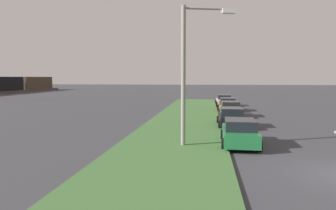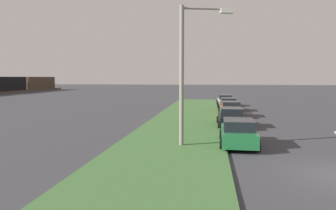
% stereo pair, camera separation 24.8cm
% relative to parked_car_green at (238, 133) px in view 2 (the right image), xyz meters
% --- Properties ---
extents(grass_median, '(60.00, 6.00, 0.12)m').
position_rel_parked_car_green_xyz_m(grass_median, '(4.87, 3.69, -0.66)').
color(grass_median, '#3D6633').
rests_on(grass_median, ground).
extents(parked_car_green, '(4.34, 2.10, 1.47)m').
position_rel_parked_car_green_xyz_m(parked_car_green, '(0.00, 0.00, 0.00)').
color(parked_car_green, '#1E6B38').
rests_on(parked_car_green, ground).
extents(parked_car_black, '(4.32, 2.07, 1.47)m').
position_rel_parked_car_green_xyz_m(parked_car_black, '(6.69, -0.00, 0.00)').
color(parked_car_black, black).
rests_on(parked_car_black, ground).
extents(parked_car_orange, '(4.35, 2.11, 1.47)m').
position_rel_parked_car_green_xyz_m(parked_car_orange, '(13.12, -0.36, 0.00)').
color(parked_car_orange, orange).
rests_on(parked_car_orange, ground).
extents(parked_car_red, '(4.33, 2.08, 1.47)m').
position_rel_parked_car_green_xyz_m(parked_car_red, '(18.34, -0.44, 0.00)').
color(parked_car_red, red).
rests_on(parked_car_red, ground).
extents(parked_car_silver, '(4.33, 2.09, 1.47)m').
position_rel_parked_car_green_xyz_m(parked_car_silver, '(24.74, -0.37, 0.00)').
color(parked_car_silver, '#B2B5BA').
rests_on(parked_car_silver, ground).
extents(streetlight, '(0.93, 2.84, 7.50)m').
position_rel_parked_car_green_xyz_m(streetlight, '(-0.70, 2.72, 3.67)').
color(streetlight, gray).
rests_on(streetlight, ground).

